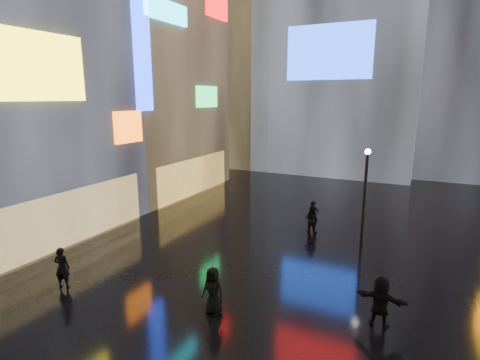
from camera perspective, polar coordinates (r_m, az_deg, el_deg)
The scene contains 11 objects.
ground at distance 21.86m, azimuth 9.40°, elevation -8.77°, with size 140.00×140.00×0.00m, color black.
building_left_far at distance 33.68m, azimuth -14.72°, elevation 17.41°, with size 10.28×12.00×22.00m.
tower_flank_right at distance 46.61m, azimuth 32.26°, elevation 21.98°, with size 12.00×12.00×34.00m, color black.
tower_flank_left at distance 46.30m, azimuth 0.87°, elevation 18.85°, with size 10.00×10.00×26.00m, color black.
lamp_far at distance 21.33m, azimuth 18.50°, elevation -1.50°, with size 0.30×0.30×5.20m.
pedestrian_4 at distance 14.40m, azimuth -4.13°, elevation -16.46°, with size 0.88×0.57×1.80m, color black.
pedestrian_5 at distance 14.47m, azimuth 20.62°, elevation -16.98°, with size 1.73×0.55×1.87m, color black.
pedestrian_6 at distance 23.00m, azimuth 11.08°, elevation -5.37°, with size 0.66×0.43×1.80m, color black.
pedestrian_7 at distance 22.63m, azimuth 10.81°, elevation -5.88°, with size 0.79×0.62×1.63m, color black.
umbrella_2 at distance 13.81m, azimuth -4.21°, elevation -11.66°, with size 0.92×0.94×0.84m, color black.
pedestrian_8 at distance 17.72m, azimuth -25.49°, elevation -11.94°, with size 0.65×0.43×1.79m, color black.
Camera 1 is at (5.69, 0.41, 7.85)m, focal length 28.00 mm.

